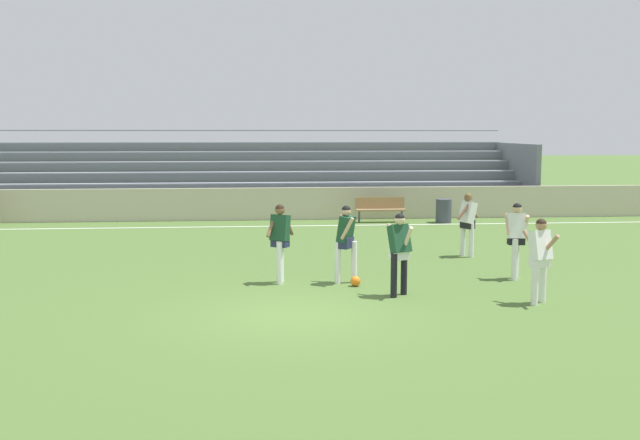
{
  "coord_description": "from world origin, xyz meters",
  "views": [
    {
      "loc": [
        -0.62,
        -12.54,
        3.3
      ],
      "look_at": [
        0.79,
        3.87,
        1.22
      ],
      "focal_mm": 39.83,
      "sensor_mm": 36.0,
      "label": 1
    }
  ],
  "objects": [
    {
      "name": "bench_far_right",
      "position": [
        3.75,
        12.74,
        0.55
      ],
      "size": [
        1.8,
        0.4,
        0.9
      ],
      "color": "#99754C",
      "rests_on": "ground"
    },
    {
      "name": "bleacher_stand",
      "position": [
        -1.63,
        16.9,
        1.47
      ],
      "size": [
        24.02,
        5.28,
        3.34
      ],
      "color": "#9EA3AD",
      "rests_on": "ground"
    },
    {
      "name": "player_white_pressing_high",
      "position": [
        4.82,
        5.51,
        1.0
      ],
      "size": [
        0.71,
        0.5,
        1.68
      ],
      "color": "white",
      "rests_on": "ground"
    },
    {
      "name": "sideline_wall",
      "position": [
        0.0,
        13.7,
        0.6
      ],
      "size": [
        48.0,
        0.16,
        1.2
      ],
      "primitive_type": "cube",
      "color": "beige",
      "rests_on": "ground"
    },
    {
      "name": "field_line_sideline",
      "position": [
        0.0,
        11.91,
        0.0
      ],
      "size": [
        44.0,
        0.12,
        0.01
      ],
      "primitive_type": "cube",
      "color": "white",
      "rests_on": "ground"
    },
    {
      "name": "soccer_ball",
      "position": [
        1.41,
        2.17,
        0.11
      ],
      "size": [
        0.22,
        0.22,
        0.22
      ],
      "primitive_type": "sphere",
      "color": "orange",
      "rests_on": "ground"
    },
    {
      "name": "player_dark_deep_cover",
      "position": [
        2.15,
        1.21,
        0.99
      ],
      "size": [
        0.49,
        0.66,
        1.67
      ],
      "color": "black",
      "rests_on": "ground"
    },
    {
      "name": "player_white_on_ball",
      "position": [
        5.06,
        2.59,
        1.02
      ],
      "size": [
        0.5,
        0.49,
        1.71
      ],
      "color": "white",
      "rests_on": "ground"
    },
    {
      "name": "ground_plane",
      "position": [
        0.0,
        0.0,
        0.0
      ],
      "size": [
        160.0,
        160.0,
        0.0
      ],
      "primitive_type": "plane",
      "color": "#4C6B30"
    },
    {
      "name": "player_dark_trailing_run",
      "position": [
        1.24,
        2.51,
        1.01
      ],
      "size": [
        0.49,
        0.67,
        1.7
      ],
      "color": "white",
      "rests_on": "ground"
    },
    {
      "name": "player_dark_dropping_back",
      "position": [
        -0.18,
        2.63,
        1.03
      ],
      "size": [
        0.63,
        0.45,
        1.73
      ],
      "color": "white",
      "rests_on": "ground"
    },
    {
      "name": "trash_bin",
      "position": [
        6.01,
        12.4,
        0.42
      ],
      "size": [
        0.57,
        0.57,
        0.85
      ],
      "primitive_type": "cylinder",
      "color": "#3D424C",
      "rests_on": "ground"
    },
    {
      "name": "player_white_overlapping",
      "position": [
        4.69,
        0.34,
        0.98
      ],
      "size": [
        0.49,
        0.73,
        1.65
      ],
      "color": "white",
      "rests_on": "ground"
    }
  ]
}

